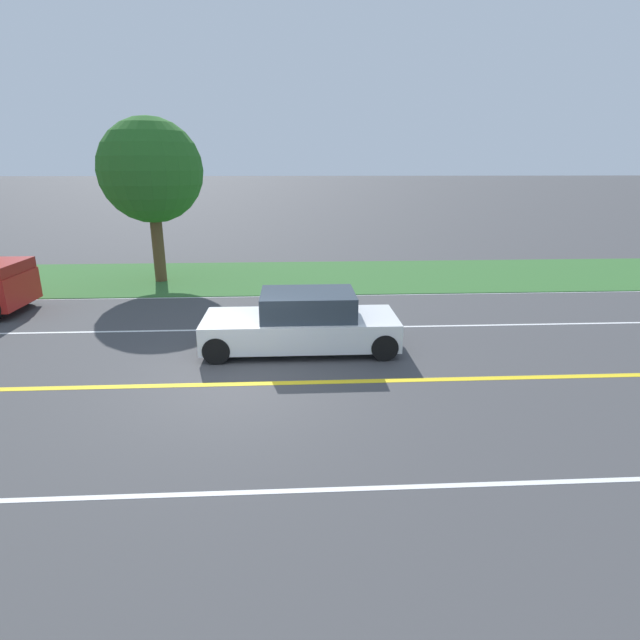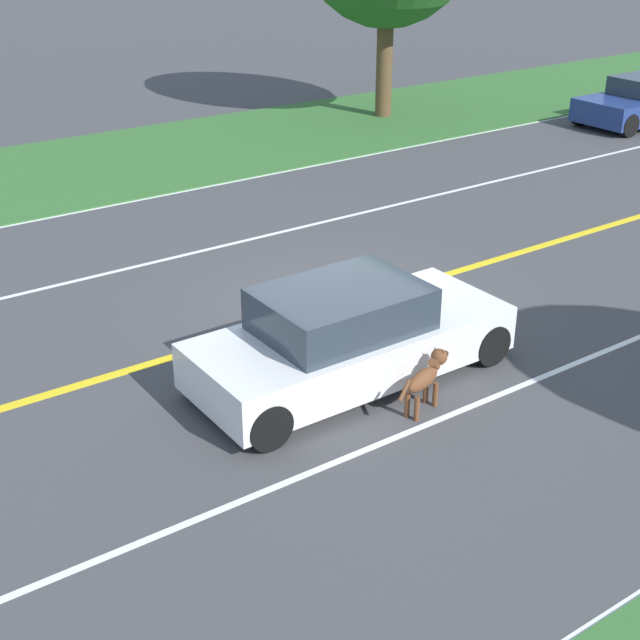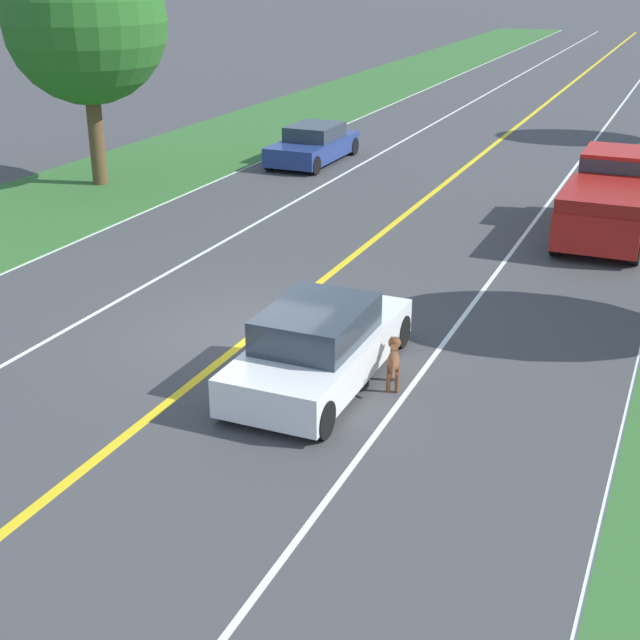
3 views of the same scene
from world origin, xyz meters
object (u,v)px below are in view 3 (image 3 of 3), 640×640
(oncoming_car, at_px, (313,145))
(roadside_tree_left_near, at_px, (85,22))
(dog, at_px, (394,358))
(ego_car, at_px, (320,346))
(pickup_truck, at_px, (610,197))

(oncoming_car, bearing_deg, roadside_tree_left_near, 49.64)
(dog, xyz_separation_m, oncoming_car, (-8.37, 15.72, 0.14))
(roadside_tree_left_near, bearing_deg, dog, -36.75)
(ego_car, height_order, dog, ego_car)
(pickup_truck, xyz_separation_m, roadside_tree_left_near, (-15.56, -0.68, 3.95))
(pickup_truck, bearing_deg, ego_car, -107.65)
(oncoming_car, relative_size, roadside_tree_left_near, 0.59)
(dog, bearing_deg, oncoming_car, 100.78)
(pickup_truck, bearing_deg, roadside_tree_left_near, -177.50)
(ego_car, distance_m, dog, 1.28)
(dog, height_order, roadside_tree_left_near, roadside_tree_left_near)
(pickup_truck, distance_m, oncoming_car, 11.81)
(pickup_truck, bearing_deg, dog, -102.07)
(oncoming_car, bearing_deg, dog, 118.05)
(oncoming_car, bearing_deg, ego_car, 114.01)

